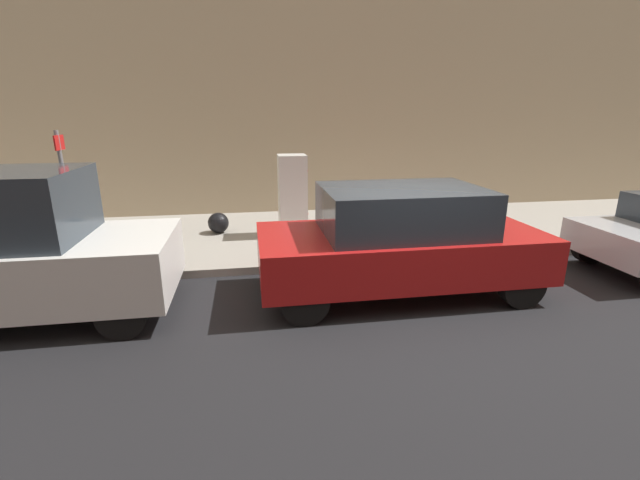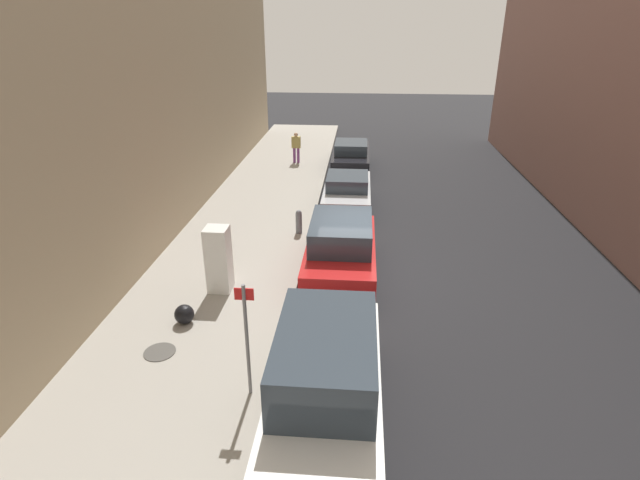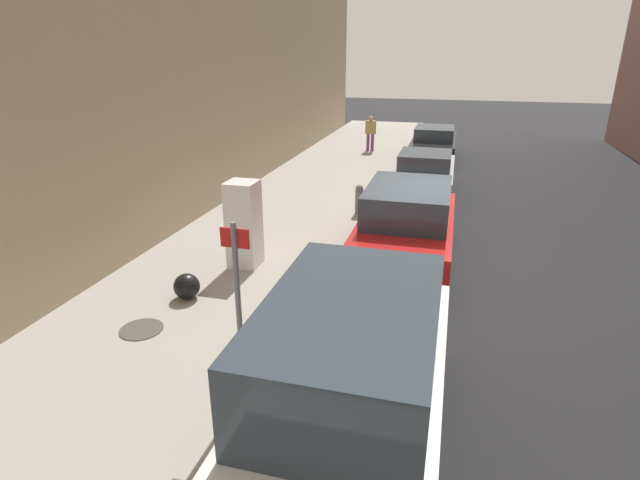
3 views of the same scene
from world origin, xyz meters
name	(u,v)px [view 3 (image 3 of 3)]	position (x,y,z in m)	size (l,w,h in m)	color
ground_plane	(428,263)	(0.00, 0.00, 0.00)	(80.00, 80.00, 0.00)	black
sidewalk_slab	(261,244)	(-3.96, 0.00, 0.07)	(4.54, 44.00, 0.15)	#9E998E
building_facade_near	(112,56)	(-7.40, 0.00, 4.31)	(2.34, 39.60, 8.61)	tan
discarded_refrigerator	(244,224)	(-3.74, -1.42, 1.06)	(0.61, 0.62, 1.82)	white
manhole_cover	(141,329)	(-4.35, -4.33, 0.16)	(0.70, 0.70, 0.02)	#47443F
street_sign_post	(238,304)	(-2.06, -5.44, 1.52)	(0.36, 0.07, 2.43)	slate
fire_hydrant	(359,199)	(-2.09, 2.69, 0.58)	(0.22, 0.22, 0.84)	slate
trash_bag	(187,286)	(-4.18, -3.12, 0.39)	(0.48, 0.48, 0.48)	black
pedestrian_walking_far	(371,131)	(-3.35, 11.94, 1.03)	(0.45, 0.22, 1.55)	#7A3D7F
parked_van_white	(349,390)	(-0.52, -6.10, 1.04)	(1.93, 5.15, 2.12)	silver
parked_suv_red	(407,224)	(-0.52, -0.03, 0.90)	(1.96, 4.51, 1.74)	red
parked_sedan_silver	(425,172)	(-0.52, 5.71, 0.74)	(1.81, 4.35, 1.41)	silver
parked_sedan_dark	(434,142)	(-0.52, 11.46, 0.75)	(1.79, 4.69, 1.42)	black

